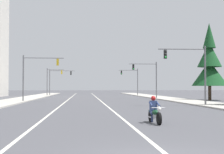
{
  "coord_description": "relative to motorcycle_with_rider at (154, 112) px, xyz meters",
  "views": [
    {
      "loc": [
        -2.06,
        -8.32,
        1.93
      ],
      "look_at": [
        0.68,
        23.69,
        2.93
      ],
      "focal_mm": 52.44,
      "sensor_mm": 36.0,
      "label": 1
    }
  ],
  "objects": [
    {
      "name": "motorcycle_with_rider",
      "position": [
        0.0,
        0.0,
        0.0
      ],
      "size": [
        0.7,
        2.19,
        1.46
      ],
      "color": "black",
      "rests_on": "ground"
    },
    {
      "name": "traffic_signal_near_left",
      "position": [
        -10.25,
        27.05,
        3.54
      ],
      "size": [
        5.4,
        0.37,
        6.2
      ],
      "color": "#56565B",
      "rests_on": "ground"
    },
    {
      "name": "lane_stripe_left",
      "position": [
        -6.19,
        36.09,
        -0.58
      ],
      "size": [
        0.16,
        100.0,
        0.01
      ],
      "primitive_type": "cube",
      "color": "beige",
      "rests_on": "ground"
    },
    {
      "name": "conifer_tree_right_verge_far",
      "position": [
        14.76,
        29.66,
        4.68
      ],
      "size": [
        5.22,
        5.22,
        11.49
      ],
      "color": "#423023",
      "rests_on": "ground"
    },
    {
      "name": "traffic_signal_mid_right",
      "position": [
        7.07,
        36.97,
        3.5
      ],
      "size": [
        4.73,
        0.43,
        6.2
      ],
      "color": "#56565B",
      "rests_on": "ground"
    },
    {
      "name": "traffic_signal_far_right",
      "position": [
        7.31,
        57.42,
        3.49
      ],
      "size": [
        4.49,
        0.47,
        6.2
      ],
      "color": "#56565B",
      "rests_on": "ground"
    },
    {
      "name": "traffic_signal_far_left",
      "position": [
        -10.12,
        60.98,
        3.58
      ],
      "size": [
        5.94,
        0.55,
        6.2
      ],
      "color": "#56565B",
      "rests_on": "ground"
    },
    {
      "name": "traffic_signal_near_right",
      "position": [
        7.26,
        15.45,
        3.52
      ],
      "size": [
        4.95,
        0.4,
        6.2
      ],
      "color": "#56565B",
      "rests_on": "ground"
    },
    {
      "name": "sidewalk_kerb_right",
      "position": [
        10.01,
        31.09,
        -0.52
      ],
      "size": [
        4.4,
        110.0,
        0.14
      ],
      "primitive_type": "cube",
      "color": "#ADA89E",
      "rests_on": "ground"
    },
    {
      "name": "sidewalk_kerb_left",
      "position": [
        -13.38,
        31.09,
        -0.52
      ],
      "size": [
        4.4,
        110.0,
        0.14
      ],
      "primitive_type": "cube",
      "color": "#ADA89E",
      "rests_on": "ground"
    },
    {
      "name": "traffic_signal_mid_left",
      "position": [
        -10.91,
        56.73,
        3.45
      ],
      "size": [
        3.87,
        0.44,
        6.2
      ],
      "color": "#56565B",
      "rests_on": "ground"
    },
    {
      "name": "lane_stripe_center",
      "position": [
        -1.4,
        36.09,
        -0.58
      ],
      "size": [
        0.16,
        100.0,
        0.01
      ],
      "primitive_type": "cube",
      "color": "beige",
      "rests_on": "ground"
    }
  ]
}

